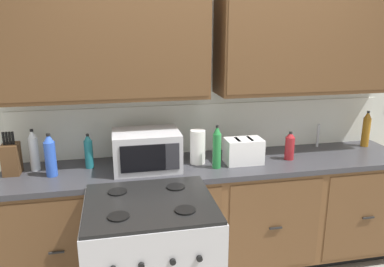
% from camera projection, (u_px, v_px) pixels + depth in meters
% --- Properties ---
extents(wall_unit, '(4.30, 0.40, 2.44)m').
position_uv_depth(wall_unit, '(210.00, 63.00, 2.88)').
color(wall_unit, silver).
rests_on(wall_unit, ground_plane).
extents(counter_run, '(3.13, 0.64, 0.91)m').
position_uv_depth(counter_run, '(215.00, 215.00, 3.01)').
color(counter_run, black).
rests_on(counter_run, ground_plane).
extents(microwave, '(0.48, 0.37, 0.28)m').
position_uv_depth(microwave, '(147.00, 150.00, 2.73)').
color(microwave, '#B7B7BC').
rests_on(microwave, counter_run).
extents(toaster, '(0.28, 0.18, 0.19)m').
position_uv_depth(toaster, '(243.00, 151.00, 2.86)').
color(toaster, white).
rests_on(toaster, counter_run).
extents(knife_block, '(0.11, 0.14, 0.31)m').
position_uv_depth(knife_block, '(11.00, 158.00, 2.63)').
color(knife_block, '#52361E').
rests_on(knife_block, counter_run).
extents(sink_faucet, '(0.02, 0.02, 0.20)m').
position_uv_depth(sink_faucet, '(318.00, 136.00, 3.25)').
color(sink_faucet, '#B2B5BA').
rests_on(sink_faucet, counter_run).
extents(paper_towel_roll, '(0.12, 0.12, 0.26)m').
position_uv_depth(paper_towel_roll, '(198.00, 147.00, 2.84)').
color(paper_towel_roll, white).
rests_on(paper_towel_roll, counter_run).
extents(bottle_teal, '(0.06, 0.06, 0.26)m').
position_uv_depth(bottle_teal, '(89.00, 151.00, 2.75)').
color(bottle_teal, '#1E707A').
rests_on(bottle_teal, counter_run).
extents(bottle_clear, '(0.07, 0.07, 0.31)m').
position_uv_depth(bottle_clear, '(34.00, 150.00, 2.69)').
color(bottle_clear, silver).
rests_on(bottle_clear, counter_run).
extents(bottle_green, '(0.06, 0.06, 0.32)m').
position_uv_depth(bottle_green, '(217.00, 147.00, 2.74)').
color(bottle_green, '#237A38').
rests_on(bottle_green, counter_run).
extents(bottle_blue, '(0.08, 0.08, 0.31)m').
position_uv_depth(bottle_blue, '(50.00, 155.00, 2.59)').
color(bottle_blue, blue).
rests_on(bottle_blue, counter_run).
extents(bottle_amber, '(0.07, 0.07, 0.31)m').
position_uv_depth(bottle_amber, '(366.00, 129.00, 3.25)').
color(bottle_amber, '#9E6619').
rests_on(bottle_amber, counter_run).
extents(bottle_red, '(0.07, 0.07, 0.22)m').
position_uv_depth(bottle_red, '(290.00, 146.00, 2.93)').
color(bottle_red, maroon).
rests_on(bottle_red, counter_run).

